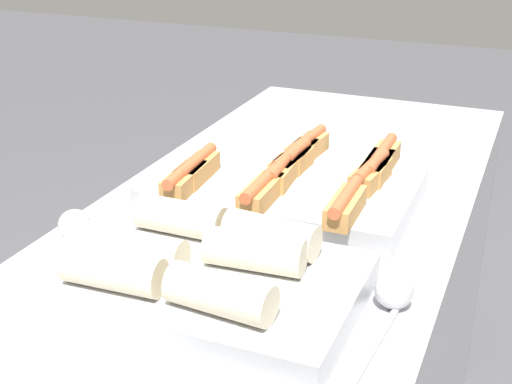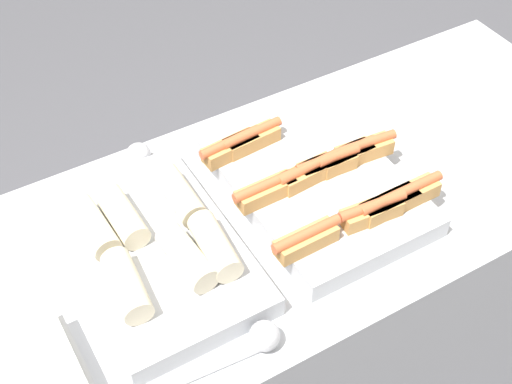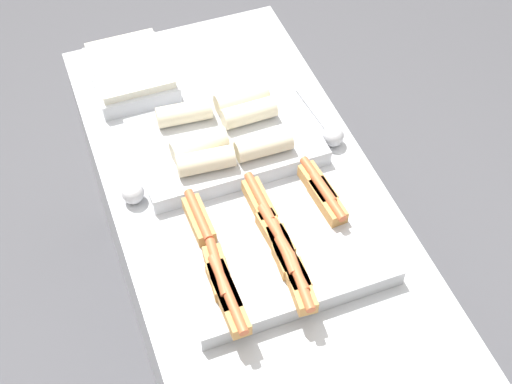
{
  "view_description": "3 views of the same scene",
  "coord_description": "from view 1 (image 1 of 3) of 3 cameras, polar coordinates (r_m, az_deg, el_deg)",
  "views": [
    {
      "loc": [
        -1.13,
        -0.44,
        1.44
      ],
      "look_at": [
        -0.08,
        0.0,
        0.95
      ],
      "focal_mm": 50.0,
      "sensor_mm": 36.0,
      "label": 1
    },
    {
      "loc": [
        -0.6,
        -0.88,
        2.01
      ],
      "look_at": [
        -0.08,
        0.0,
        0.95
      ],
      "focal_mm": 50.0,
      "sensor_mm": 36.0,
      "label": 2
    },
    {
      "loc": [
        0.95,
        -0.39,
        2.3
      ],
      "look_at": [
        -0.08,
        0.0,
        0.95
      ],
      "focal_mm": 50.0,
      "sensor_mm": 36.0,
      "label": 3
    }
  ],
  "objects": [
    {
      "name": "tray_hotdogs",
      "position": [
        1.38,
        2.69,
        0.64
      ],
      "size": [
        0.41,
        0.49,
        0.1
      ],
      "color": "#B7BABF",
      "rests_on": "counter"
    },
    {
      "name": "tray_wraps",
      "position": [
        1.07,
        -4.81,
        -6.59
      ],
      "size": [
        0.31,
        0.48,
        0.11
      ],
      "color": "#B7BABF",
      "rests_on": "counter"
    },
    {
      "name": "serving_spoon_near",
      "position": [
        1.06,
        10.84,
        -8.13
      ],
      "size": [
        0.26,
        0.06,
        0.06
      ],
      "color": "silver",
      "rests_on": "counter"
    },
    {
      "name": "serving_spoon_far",
      "position": [
        1.27,
        -14.61,
        -2.94
      ],
      "size": [
        0.26,
        0.06,
        0.06
      ],
      "color": "silver",
      "rests_on": "counter"
    }
  ]
}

